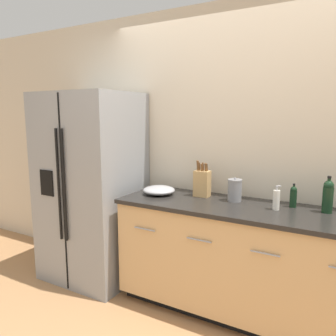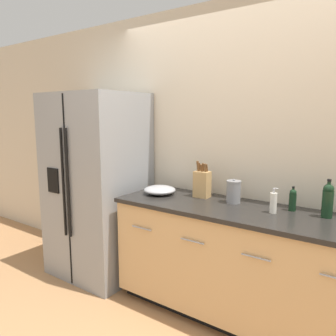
{
  "view_description": "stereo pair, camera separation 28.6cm",
  "coord_description": "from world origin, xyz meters",
  "px_view_note": "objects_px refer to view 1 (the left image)",
  "views": [
    {
      "loc": [
        0.88,
        -1.71,
        1.64
      ],
      "look_at": [
        -0.51,
        0.76,
        1.18
      ],
      "focal_mm": 35.0,
      "sensor_mm": 36.0,
      "label": 1
    },
    {
      "loc": [
        1.12,
        -1.55,
        1.64
      ],
      "look_at": [
        -0.51,
        0.76,
        1.18
      ],
      "focal_mm": 35.0,
      "sensor_mm": 36.0,
      "label": 2
    }
  ],
  "objects_px": {
    "refrigerator": "(92,187)",
    "soap_dispenser": "(276,200)",
    "steel_canister": "(235,190)",
    "wine_bottle": "(328,196)",
    "knife_block": "(202,183)",
    "mixing_bowl": "(159,190)",
    "oil_bottle": "(293,196)"
  },
  "relations": [
    {
      "from": "refrigerator",
      "to": "soap_dispenser",
      "type": "distance_m",
      "value": 1.78
    },
    {
      "from": "refrigerator",
      "to": "steel_canister",
      "type": "xyz_separation_m",
      "value": [
        1.42,
        0.18,
        0.1
      ]
    },
    {
      "from": "wine_bottle",
      "to": "soap_dispenser",
      "type": "bearing_deg",
      "value": -162.02
    },
    {
      "from": "knife_block",
      "to": "wine_bottle",
      "type": "relative_size",
      "value": 1.17
    },
    {
      "from": "soap_dispenser",
      "to": "mixing_bowl",
      "type": "xyz_separation_m",
      "value": [
        -1.03,
        -0.01,
        -0.04
      ]
    },
    {
      "from": "wine_bottle",
      "to": "steel_canister",
      "type": "relative_size",
      "value": 1.37
    },
    {
      "from": "refrigerator",
      "to": "oil_bottle",
      "type": "relative_size",
      "value": 9.93
    },
    {
      "from": "knife_block",
      "to": "mixing_bowl",
      "type": "relative_size",
      "value": 1.11
    },
    {
      "from": "refrigerator",
      "to": "wine_bottle",
      "type": "distance_m",
      "value": 2.13
    },
    {
      "from": "refrigerator",
      "to": "steel_canister",
      "type": "relative_size",
      "value": 9.26
    },
    {
      "from": "steel_canister",
      "to": "mixing_bowl",
      "type": "height_order",
      "value": "steel_canister"
    },
    {
      "from": "knife_block",
      "to": "soap_dispenser",
      "type": "relative_size",
      "value": 1.69
    },
    {
      "from": "wine_bottle",
      "to": "steel_canister",
      "type": "height_order",
      "value": "wine_bottle"
    },
    {
      "from": "refrigerator",
      "to": "oil_bottle",
      "type": "bearing_deg",
      "value": 6.77
    },
    {
      "from": "knife_block",
      "to": "mixing_bowl",
      "type": "xyz_separation_m",
      "value": [
        -0.37,
        -0.12,
        -0.08
      ]
    },
    {
      "from": "refrigerator",
      "to": "knife_block",
      "type": "relative_size",
      "value": 5.78
    },
    {
      "from": "soap_dispenser",
      "to": "steel_canister",
      "type": "xyz_separation_m",
      "value": [
        -0.36,
        0.09,
        0.01
      ]
    },
    {
      "from": "knife_block",
      "to": "soap_dispenser",
      "type": "distance_m",
      "value": 0.67
    },
    {
      "from": "steel_canister",
      "to": "mixing_bowl",
      "type": "bearing_deg",
      "value": -171.04
    },
    {
      "from": "wine_bottle",
      "to": "steel_canister",
      "type": "distance_m",
      "value": 0.7
    },
    {
      "from": "soap_dispenser",
      "to": "oil_bottle",
      "type": "xyz_separation_m",
      "value": [
        0.1,
        0.14,
        0.01
      ]
    },
    {
      "from": "knife_block",
      "to": "soap_dispenser",
      "type": "bearing_deg",
      "value": -9.32
    },
    {
      "from": "knife_block",
      "to": "wine_bottle",
      "type": "xyz_separation_m",
      "value": [
        1.0,
        0.0,
        0.01
      ]
    },
    {
      "from": "knife_block",
      "to": "oil_bottle",
      "type": "distance_m",
      "value": 0.76
    },
    {
      "from": "refrigerator",
      "to": "mixing_bowl",
      "type": "height_order",
      "value": "refrigerator"
    },
    {
      "from": "oil_bottle",
      "to": "wine_bottle",
      "type": "bearing_deg",
      "value": -6.91
    },
    {
      "from": "knife_block",
      "to": "wine_bottle",
      "type": "distance_m",
      "value": 1.0
    },
    {
      "from": "knife_block",
      "to": "mixing_bowl",
      "type": "distance_m",
      "value": 0.4
    },
    {
      "from": "wine_bottle",
      "to": "steel_canister",
      "type": "bearing_deg",
      "value": -178.59
    },
    {
      "from": "mixing_bowl",
      "to": "steel_canister",
      "type": "bearing_deg",
      "value": 8.96
    },
    {
      "from": "steel_canister",
      "to": "mixing_bowl",
      "type": "xyz_separation_m",
      "value": [
        -0.67,
        -0.11,
        -0.06
      ]
    },
    {
      "from": "soap_dispenser",
      "to": "wine_bottle",
      "type": "bearing_deg",
      "value": 17.98
    }
  ]
}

